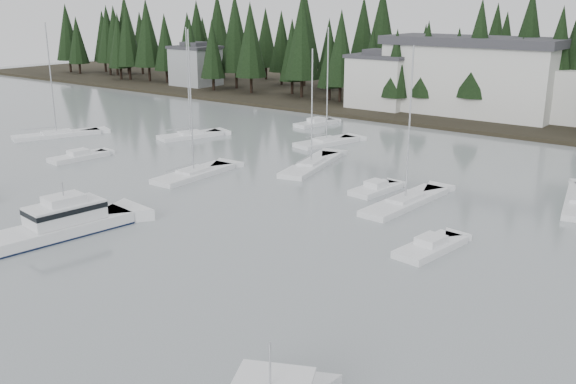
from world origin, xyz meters
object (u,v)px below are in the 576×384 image
Objects in this scene: sailboat_2 at (190,137)px; sailboat_9 at (326,143)px; sailboat_7 at (194,175)px; runabout_1 at (430,249)px; house_far_west at (196,65)px; sailboat_0 at (311,167)px; house_west at (381,80)px; sailboat_5 at (405,204)px; cabin_cruiser_center at (62,226)px; sailboat_4 at (57,136)px; runabout_4 at (376,190)px; runabout_0 at (79,158)px; runabout_3 at (316,124)px; harbor_inn at (486,78)px.

sailboat_9 reaches higher than sailboat_2.
runabout_1 is (26.54, -3.90, 0.05)m from sailboat_7.
sailboat_0 reaches higher than house_far_west.
sailboat_5 reaches higher than house_west.
sailboat_4 is at bearing 64.63° from cabin_cruiser_center.
house_west is 0.69× the size of sailboat_2.
cabin_cruiser_center is 1.94× the size of runabout_4.
house_west is 0.71× the size of sailboat_5.
runabout_4 is (16.58, 6.04, 0.05)m from sailboat_7.
house_west is 58.44m from runabout_1.
cabin_cruiser_center reaches higher than runabout_4.
runabout_0 and runabout_3 have the same top height.
harbor_inn is 2.77× the size of cabin_cruiser_center.
sailboat_5 is 24.03m from sailboat_9.
runabout_4 is (-9.96, 9.94, 0.00)m from runabout_1.
sailboat_2 is 43.46m from runabout_1.
cabin_cruiser_center reaches higher than runabout_1.
sailboat_9 is 34.08m from runabout_1.
sailboat_0 is 0.89× the size of sailboat_2.
sailboat_2 is 1.02× the size of sailboat_5.
harbor_inn reaches higher than runabout_0.
sailboat_5 is 0.94× the size of sailboat_7.
runabout_1 is (24.53, -23.67, 0.05)m from sailboat_9.
sailboat_5 is (33.98, -8.49, -0.01)m from sailboat_2.
runabout_0 is at bearing 174.03° from runabout_3.
runabout_3 is at bearing 50.41° from sailboat_5.
sailboat_2 is 35.02m from sailboat_5.
sailboat_4 is at bearing 100.62° from runabout_4.
runabout_0 is 1.03× the size of runabout_1.
house_far_west reaches higher than cabin_cruiser_center.
sailboat_9 is at bearing -105.55° from harbor_inn.
sailboat_0 is 1.98× the size of runabout_1.
sailboat_4 reaches higher than sailboat_0.
sailboat_7 is 2.61× the size of runabout_4.
runabout_4 is at bearing -60.97° from house_west.
sailboat_0 reaches higher than runabout_3.
sailboat_7 reaches higher than house_west.
runabout_4 is at bearing -84.93° from sailboat_2.
sailboat_5 reaches higher than sailboat_0.
runabout_4 is (22.50, -22.90, 0.00)m from runabout_3.
sailboat_2 reaches higher than sailboat_0.
sailboat_4 is 1.06× the size of sailboat_5.
runabout_4 is at bearing -81.13° from harbor_inn.
sailboat_0 is at bearing -71.21° from house_west.
sailboat_7 is at bearing -75.93° from runabout_0.
cabin_cruiser_center is at bearing -131.89° from sailboat_2.
sailboat_7 is 17.65m from runabout_4.
sailboat_5 reaches higher than cabin_cruiser_center.
house_far_west is 0.59× the size of sailboat_7.
runabout_3 is (-15.90, -19.44, -5.64)m from harbor_inn.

